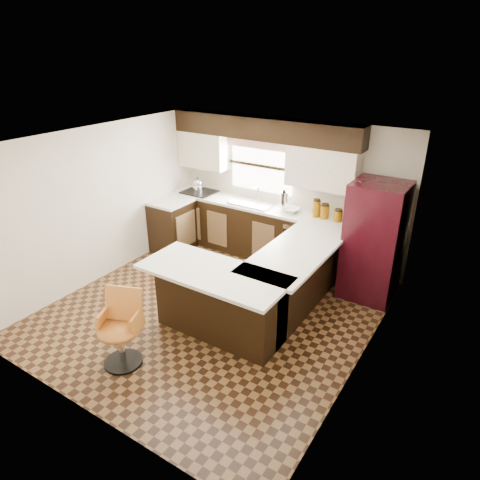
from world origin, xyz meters
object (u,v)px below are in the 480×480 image
Objects in this scene: peninsula_long at (291,281)px; peninsula_return at (220,303)px; bar_chair at (119,331)px; refrigerator at (374,241)px.

peninsula_long is 1.11m from peninsula_return.
bar_chair reaches higher than peninsula_long.
peninsula_return is at bearing -123.87° from refrigerator.
peninsula_long is 1.36m from refrigerator.
refrigerator is 3.69m from bar_chair.
refrigerator reaches higher than peninsula_long.
peninsula_long is 1.18× the size of peninsula_return.
bar_chair is at bearing -122.15° from refrigerator.
peninsula_return is 2.42m from refrigerator.
refrigerator reaches higher than peninsula_return.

